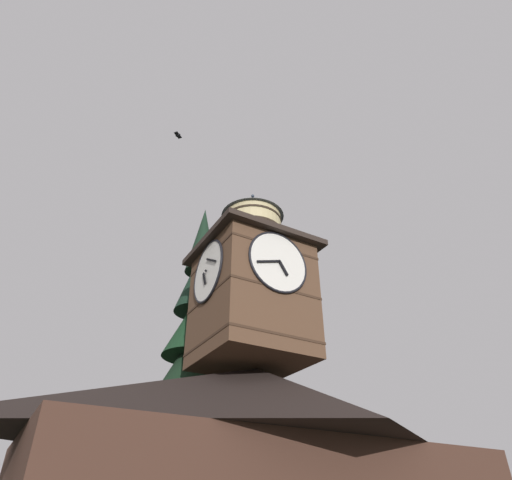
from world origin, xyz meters
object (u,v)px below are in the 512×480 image
(clock_tower, at_px, (252,284))
(flying_bird_high, at_px, (178,135))
(pine_tree_behind, at_px, (191,396))
(building_main, at_px, (257,468))
(moon, at_px, (217,396))

(clock_tower, height_order, flying_bird_high, flying_bird_high)
(flying_bird_high, bearing_deg, clock_tower, 152.15)
(clock_tower, relative_size, pine_tree_behind, 0.48)
(clock_tower, xyz_separation_m, pine_tree_behind, (0.60, -4.46, -3.81))
(building_main, bearing_deg, moon, -112.56)
(clock_tower, height_order, moon, clock_tower)
(building_main, xyz_separation_m, clock_tower, (0.39, 0.28, 7.01))
(pine_tree_behind, bearing_deg, building_main, 103.41)
(building_main, xyz_separation_m, pine_tree_behind, (0.99, -4.17, 3.20))
(pine_tree_behind, xyz_separation_m, flying_bird_high, (2.92, 2.59, 12.56))
(pine_tree_behind, height_order, flying_bird_high, flying_bird_high)
(moon, distance_m, flying_bird_high, 34.28)
(building_main, bearing_deg, pine_tree_behind, -76.59)
(building_main, xyz_separation_m, moon, (-12.86, -30.95, 10.20))
(building_main, distance_m, flying_bird_high, 16.31)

